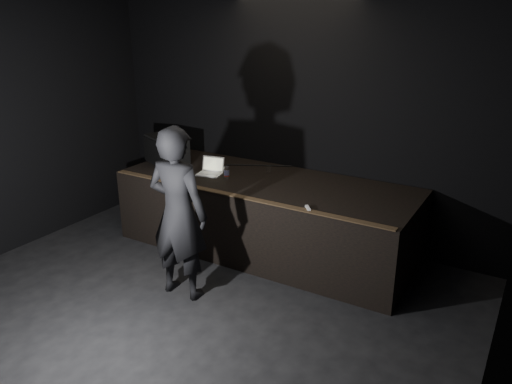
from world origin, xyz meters
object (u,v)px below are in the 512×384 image
Objects in this scene: stage_monitor at (167,149)px; person at (178,214)px; stage_riser at (266,215)px; laptop at (211,170)px; beer_can at (227,173)px.

person is (1.42, -1.48, -0.20)m from stage_monitor.
stage_riser is 2.00× the size of person.
stage_monitor is 0.37× the size of person.
person reaches higher than laptop.
beer_can is 1.32m from person.
stage_riser is at bearing 24.26° from beer_can.
beer_can is (0.32, -0.09, 0.03)m from laptop.
stage_riser is 10.73× the size of laptop.
stage_riser is 23.04× the size of beer_can.
stage_monitor is at bearing 171.35° from beer_can.
beer_can is (-0.49, -0.22, 0.59)m from stage_riser.
laptop is (0.87, -0.09, -0.15)m from stage_monitor.
laptop is 0.19× the size of person.
stage_monitor is at bearing -49.89° from person.
stage_riser is 0.99m from laptop.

